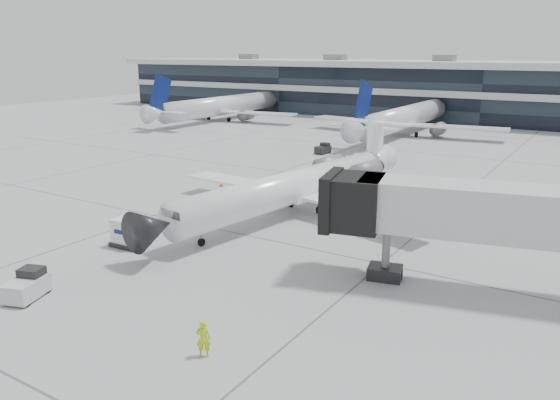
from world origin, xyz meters
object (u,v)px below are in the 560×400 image
Objects in this scene: jet_bridge at (523,216)px; cargo_uld at (129,233)px; ramp_worker at (203,338)px; baggage_tug at (27,286)px; regional_jet at (296,185)px.

jet_bridge is 8.01× the size of cargo_uld.
ramp_worker is at bearing -140.20° from jet_bridge.
cargo_uld is at bearing -179.84° from jet_bridge.
ramp_worker is 0.72× the size of cargo_uld.
cargo_uld is (-24.13, -5.76, -3.65)m from jet_bridge.
ramp_worker is 0.63× the size of baggage_tug.
jet_bridge is (18.34, -7.29, 2.21)m from regional_jet.
regional_jet is 19.86m from jet_bridge.
baggage_tug is (-22.63, -14.57, -3.92)m from jet_bridge.
regional_jet is 10.84× the size of baggage_tug.
cargo_uld is (-5.79, -13.05, -1.44)m from regional_jet.
baggage_tug is at bearing -30.67° from ramp_worker.
jet_bridge is 25.08m from cargo_uld.
regional_jet reaches higher than jet_bridge.
ramp_worker is 15.90m from cargo_uld.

